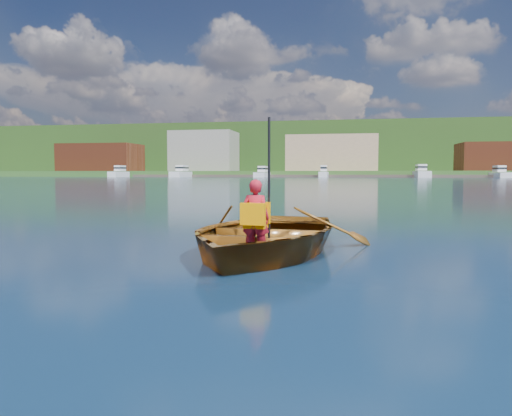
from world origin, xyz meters
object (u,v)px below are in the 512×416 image
object	(u,v)px
rowboat	(264,234)
dock	(345,176)
child_paddler	(256,217)
marina_yachts	(336,173)

from	to	relation	value
rowboat	dock	world-z (taller)	dock
rowboat	child_paddler	distance (m)	0.98
dock	marina_yachts	size ratio (longest dim) A/B	1.13
dock	marina_yachts	bearing A→B (deg)	-120.67
rowboat	marina_yachts	world-z (taller)	marina_yachts
dock	child_paddler	bearing A→B (deg)	-90.13
child_paddler	marina_yachts	distance (m)	144.25
child_paddler	marina_yachts	xyz separation A→B (m)	(-2.43, 144.23, 0.67)
rowboat	marina_yachts	xyz separation A→B (m)	(-2.38, 143.32, 1.02)
rowboat	child_paddler	xyz separation A→B (m)	(0.04, -0.91, 0.35)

